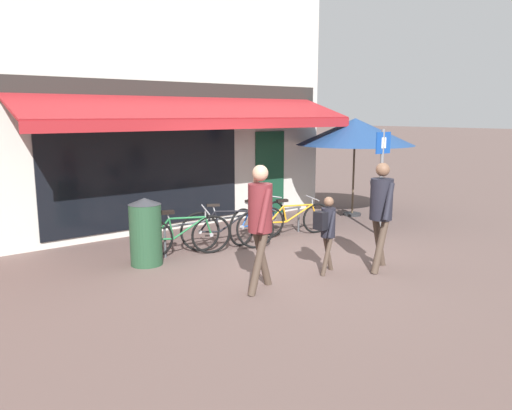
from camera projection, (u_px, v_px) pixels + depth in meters
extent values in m
plane|color=brown|center=(279.00, 258.00, 8.87)|extent=(160.00, 160.00, 0.00)
cube|color=beige|center=(151.00, 98.00, 11.90)|extent=(8.13, 3.00, 5.79)
cube|color=black|center=(148.00, 175.00, 10.48)|extent=(4.47, 0.04, 2.20)
cube|color=#143D28|center=(270.00, 173.00, 12.53)|extent=(0.90, 0.04, 2.10)
cube|color=#282623|center=(183.00, 93.00, 10.71)|extent=(7.72, 0.06, 0.44)
cube|color=maroon|center=(201.00, 108.00, 10.20)|extent=(7.32, 1.50, 0.50)
cube|color=maroon|center=(221.00, 124.00, 9.69)|extent=(7.32, 0.03, 0.20)
cylinder|color=#47494F|center=(238.00, 216.00, 9.77)|extent=(3.32, 0.04, 0.04)
cylinder|color=#47494F|center=(165.00, 243.00, 8.85)|extent=(0.04, 0.04, 0.55)
cylinder|color=#47494F|center=(299.00, 219.00, 10.79)|extent=(0.04, 0.04, 0.55)
torus|color=black|center=(211.00, 234.00, 9.06)|extent=(0.75, 0.37, 0.74)
cylinder|color=#9E9EA3|center=(211.00, 234.00, 9.06)|extent=(0.09, 0.09, 0.08)
torus|color=black|center=(152.00, 240.00, 8.69)|extent=(0.75, 0.37, 0.74)
cylinder|color=#9E9EA3|center=(152.00, 240.00, 8.69)|extent=(0.09, 0.09, 0.08)
cylinder|color=#23703D|center=(190.00, 228.00, 8.87)|extent=(0.56, 0.26, 0.39)
cylinder|color=#23703D|center=(187.00, 218.00, 8.79)|extent=(0.64, 0.22, 0.05)
cylinder|color=#23703D|center=(171.00, 229.00, 8.75)|extent=(0.14, 0.07, 0.39)
cylinder|color=#23703D|center=(163.00, 239.00, 8.76)|extent=(0.37, 0.14, 0.05)
cylinder|color=#23703D|center=(161.00, 229.00, 8.68)|extent=(0.30, 0.18, 0.38)
cylinder|color=#23703D|center=(208.00, 226.00, 8.99)|extent=(0.16, 0.05, 0.36)
cylinder|color=#9E9EA3|center=(168.00, 216.00, 8.66)|extent=(0.06, 0.03, 0.11)
cube|color=black|center=(167.00, 212.00, 8.63)|extent=(0.26, 0.17, 0.06)
cylinder|color=#9E9EA3|center=(205.00, 213.00, 8.89)|extent=(0.04, 0.05, 0.14)
cylinder|color=#9E9EA3|center=(206.00, 210.00, 8.87)|extent=(0.17, 0.50, 0.10)
torus|color=black|center=(255.00, 229.00, 9.49)|extent=(0.73, 0.45, 0.74)
cylinder|color=#9E9EA3|center=(255.00, 229.00, 9.49)|extent=(0.09, 0.09, 0.08)
torus|color=black|center=(200.00, 232.00, 9.27)|extent=(0.73, 0.45, 0.74)
cylinder|color=#9E9EA3|center=(200.00, 232.00, 9.27)|extent=(0.09, 0.09, 0.08)
cylinder|color=black|center=(234.00, 221.00, 9.40)|extent=(0.56, 0.24, 0.39)
cylinder|color=black|center=(232.00, 211.00, 9.38)|extent=(0.59, 0.32, 0.05)
cylinder|color=black|center=(217.00, 222.00, 9.33)|extent=(0.09, 0.13, 0.39)
cylinder|color=black|center=(210.00, 232.00, 9.31)|extent=(0.35, 0.19, 0.05)
cylinder|color=black|center=(207.00, 222.00, 9.29)|extent=(0.32, 0.12, 0.38)
cylinder|color=black|center=(252.00, 220.00, 9.47)|extent=(0.13, 0.14, 0.36)
cylinder|color=#9E9EA3|center=(214.00, 209.00, 9.31)|extent=(0.05, 0.06, 0.11)
cube|color=black|center=(213.00, 205.00, 9.30)|extent=(0.26, 0.20, 0.06)
cylinder|color=#9E9EA3|center=(249.00, 207.00, 9.44)|extent=(0.04, 0.05, 0.14)
cylinder|color=#9E9EA3|center=(249.00, 204.00, 9.44)|extent=(0.25, 0.48, 0.09)
torus|color=black|center=(274.00, 219.00, 10.43)|extent=(0.73, 0.21, 0.74)
cylinder|color=#9E9EA3|center=(274.00, 219.00, 10.43)|extent=(0.08, 0.07, 0.07)
torus|color=black|center=(242.00, 227.00, 9.63)|extent=(0.73, 0.21, 0.74)
cylinder|color=#9E9EA3|center=(242.00, 227.00, 9.63)|extent=(0.08, 0.07, 0.07)
cylinder|color=#1E4793|center=(263.00, 214.00, 10.09)|extent=(0.57, 0.16, 0.39)
cylinder|color=#1E4793|center=(262.00, 205.00, 10.03)|extent=(0.63, 0.18, 0.05)
cylinder|color=#1E4793|center=(253.00, 216.00, 9.85)|extent=(0.12, 0.06, 0.39)
cylinder|color=#1E4793|center=(248.00, 226.00, 9.77)|extent=(0.36, 0.12, 0.05)
cylinder|color=#1E4793|center=(247.00, 217.00, 9.71)|extent=(0.31, 0.10, 0.39)
cylinder|color=#1E4793|center=(273.00, 211.00, 10.35)|extent=(0.15, 0.07, 0.36)
cylinder|color=#9E9EA3|center=(251.00, 204.00, 9.76)|extent=(0.06, 0.04, 0.11)
cube|color=black|center=(250.00, 201.00, 9.74)|extent=(0.26, 0.15, 0.05)
cylinder|color=#9E9EA3|center=(271.00, 200.00, 10.26)|extent=(0.03, 0.03, 0.14)
cylinder|color=#9E9EA3|center=(271.00, 196.00, 10.25)|extent=(0.14, 0.51, 0.03)
torus|color=black|center=(316.00, 218.00, 10.65)|extent=(0.66, 0.24, 0.66)
cylinder|color=#9E9EA3|center=(316.00, 218.00, 10.65)|extent=(0.08, 0.08, 0.07)
torus|color=black|center=(269.00, 223.00, 10.21)|extent=(0.66, 0.24, 0.66)
cylinder|color=#9E9EA3|center=(269.00, 223.00, 10.21)|extent=(0.08, 0.08, 0.07)
cylinder|color=orange|center=(299.00, 213.00, 10.45)|extent=(0.60, 0.20, 0.35)
cylinder|color=orange|center=(298.00, 205.00, 10.39)|extent=(0.67, 0.20, 0.05)
cylinder|color=orange|center=(285.00, 214.00, 10.31)|extent=(0.12, 0.04, 0.35)
cylinder|color=orange|center=(278.00, 222.00, 10.29)|extent=(0.39, 0.13, 0.05)
cylinder|color=orange|center=(276.00, 214.00, 10.23)|extent=(0.33, 0.13, 0.35)
cylinder|color=orange|center=(314.00, 211.00, 10.59)|extent=(0.16, 0.05, 0.32)
cylinder|color=#9E9EA3|center=(283.00, 204.00, 10.24)|extent=(0.05, 0.03, 0.11)
cube|color=black|center=(282.00, 201.00, 10.22)|extent=(0.26, 0.16, 0.06)
cylinder|color=#9E9EA3|center=(312.00, 201.00, 10.52)|extent=(0.03, 0.04, 0.14)
cylinder|color=#9E9EA3|center=(312.00, 198.00, 10.50)|extent=(0.15, 0.51, 0.05)
cylinder|color=#47382D|center=(262.00, 258.00, 7.35)|extent=(0.37, 0.13, 0.90)
cylinder|color=#47382D|center=(258.00, 264.00, 7.04)|extent=(0.37, 0.13, 0.90)
cylinder|color=maroon|center=(260.00, 208.00, 7.06)|extent=(0.37, 0.37, 0.69)
sphere|color=tan|center=(260.00, 173.00, 6.97)|extent=(0.23, 0.23, 0.23)
cylinder|color=maroon|center=(264.00, 211.00, 6.84)|extent=(0.31, 0.18, 0.61)
cylinder|color=maroon|center=(253.00, 195.00, 7.21)|extent=(0.22, 0.20, 0.30)
cylinder|color=tan|center=(255.00, 188.00, 7.21)|extent=(0.13, 0.19, 0.46)
cube|color=black|center=(256.00, 173.00, 7.13)|extent=(0.02, 0.07, 0.14)
cylinder|color=#47382D|center=(328.00, 253.00, 8.11)|extent=(0.25, 0.08, 0.61)
cylinder|color=#47382D|center=(327.00, 257.00, 7.90)|extent=(0.25, 0.08, 0.61)
cylinder|color=black|center=(328.00, 223.00, 7.91)|extent=(0.24, 0.24, 0.47)
sphere|color=brown|center=(329.00, 202.00, 7.85)|extent=(0.16, 0.16, 0.16)
cylinder|color=black|center=(332.00, 225.00, 7.77)|extent=(0.21, 0.11, 0.42)
cylinder|color=black|center=(325.00, 221.00, 8.05)|extent=(0.21, 0.11, 0.42)
cube|color=black|center=(320.00, 221.00, 7.78)|extent=(0.15, 0.20, 0.28)
cylinder|color=#47382D|center=(379.00, 242.00, 8.32)|extent=(0.36, 0.13, 0.87)
cylinder|color=#47382D|center=(380.00, 247.00, 8.01)|extent=(0.36, 0.13, 0.87)
cylinder|color=black|center=(381.00, 199.00, 8.03)|extent=(0.38, 0.38, 0.67)
sphere|color=brown|center=(383.00, 170.00, 7.94)|extent=(0.22, 0.22, 0.22)
cylinder|color=black|center=(389.00, 202.00, 7.81)|extent=(0.31, 0.18, 0.59)
cylinder|color=black|center=(375.00, 197.00, 8.25)|extent=(0.31, 0.18, 0.59)
cylinder|color=#23472D|center=(146.00, 235.00, 8.40)|extent=(0.54, 0.54, 1.04)
cone|color=#33353A|center=(144.00, 201.00, 8.30)|extent=(0.55, 0.55, 0.11)
cylinder|color=slate|center=(381.00, 183.00, 10.34)|extent=(0.07, 0.07, 2.22)
cube|color=#14429E|center=(383.00, 143.00, 10.18)|extent=(0.44, 0.02, 0.44)
cube|color=white|center=(384.00, 143.00, 10.17)|extent=(0.14, 0.01, 0.22)
cylinder|color=#4C3D2D|center=(354.00, 169.00, 12.38)|extent=(0.05, 0.05, 2.37)
cone|color=navy|center=(355.00, 132.00, 12.22)|extent=(2.89, 2.89, 0.65)
cylinder|color=#262628|center=(352.00, 214.00, 12.59)|extent=(0.44, 0.44, 0.06)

